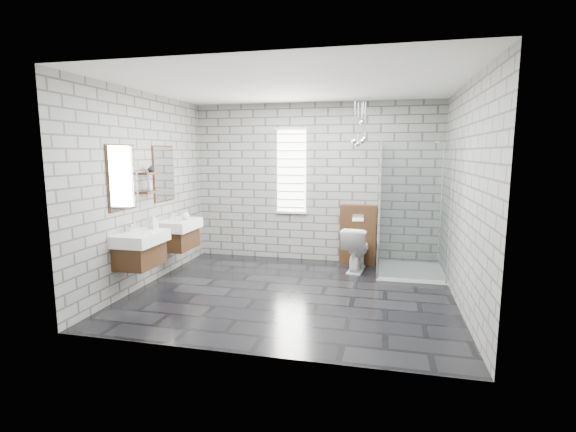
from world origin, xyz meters
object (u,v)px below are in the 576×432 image
(vanity_right, at_px, (177,226))
(vanity_left, at_px, (138,239))
(cistern_panel, at_px, (358,235))
(shower_enclosure, at_px, (404,243))
(toilet, at_px, (356,248))

(vanity_right, bearing_deg, vanity_left, -90.00)
(vanity_right, xyz_separation_m, cistern_panel, (2.68, 1.23, -0.26))
(shower_enclosure, bearing_deg, cistern_panel, 144.79)
(vanity_left, xyz_separation_m, cistern_panel, (2.68, 2.27, -0.26))
(cistern_panel, relative_size, toilet, 1.41)
(vanity_left, relative_size, shower_enclosure, 0.77)
(cistern_panel, height_order, shower_enclosure, shower_enclosure)
(shower_enclosure, height_order, toilet, shower_enclosure)
(toilet, bearing_deg, shower_enclosure, 178.02)
(vanity_right, relative_size, shower_enclosure, 0.77)
(cistern_panel, relative_size, shower_enclosure, 0.49)
(vanity_left, height_order, vanity_right, same)
(shower_enclosure, distance_m, toilet, 0.76)
(vanity_left, distance_m, cistern_panel, 3.52)
(vanity_right, xyz_separation_m, toilet, (2.68, 0.83, -0.40))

